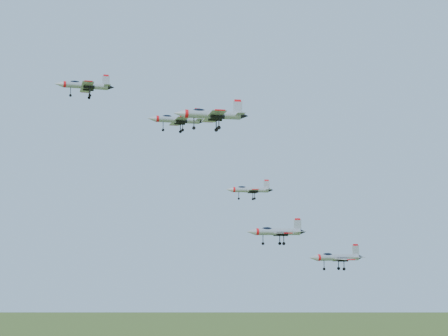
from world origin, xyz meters
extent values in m
cylinder|color=#A5A9B2|center=(-17.75, 11.35, 155.34)|extent=(9.43, 1.47, 1.36)
cone|color=#A5A9B2|center=(-23.40, 11.42, 155.34)|extent=(1.90, 1.38, 1.36)
cone|color=black|center=(-12.32, 11.29, 155.34)|extent=(1.48, 1.17, 1.16)
ellipsoid|color=black|center=(-20.05, 11.38, 155.86)|extent=(2.31, 1.00, 0.86)
cube|color=#A5A9B2|center=(-17.58, 8.42, 155.08)|extent=(2.46, 4.63, 0.15)
cube|color=#A5A9B2|center=(-17.51, 14.28, 155.08)|extent=(2.46, 4.63, 0.15)
cube|color=#A5A9B2|center=(-13.47, 11.30, 156.76)|extent=(1.57, 0.14, 2.20)
cube|color=red|center=(-13.47, 11.30, 157.91)|extent=(1.15, 0.16, 0.37)
cylinder|color=#A5A9B2|center=(-0.38, -1.77, 146.48)|extent=(8.94, 1.46, 1.29)
cone|color=#A5A9B2|center=(-5.72, -1.67, 146.48)|extent=(1.81, 1.32, 1.29)
cone|color=black|center=(4.78, -1.87, 146.48)|extent=(1.41, 1.12, 1.09)
ellipsoid|color=black|center=(-2.55, -1.73, 146.97)|extent=(2.20, 0.97, 0.82)
cube|color=#A5A9B2|center=(-0.23, -4.55, 146.23)|extent=(2.36, 4.40, 0.14)
cube|color=#A5A9B2|center=(-0.12, 1.00, 146.23)|extent=(2.36, 4.40, 0.14)
cube|color=#A5A9B2|center=(3.69, -1.85, 147.82)|extent=(1.49, 0.15, 2.08)
cube|color=red|center=(3.69, -1.85, 148.91)|extent=(1.09, 0.16, 0.35)
cylinder|color=#A5A9B2|center=(1.56, -20.65, 144.12)|extent=(9.92, 2.33, 1.42)
cone|color=#A5A9B2|center=(-4.31, -20.10, 144.12)|extent=(2.09, 1.60, 1.42)
cone|color=black|center=(7.22, -21.18, 144.12)|extent=(1.64, 1.34, 1.21)
ellipsoid|color=black|center=(-0.83, -20.43, 144.65)|extent=(2.49, 1.24, 0.90)
cube|color=#A5A9B2|center=(1.50, -23.72, 143.84)|extent=(2.95, 5.02, 0.15)
cube|color=#A5A9B2|center=(2.07, -17.62, 143.84)|extent=(2.95, 5.02, 0.15)
cube|color=#A5A9B2|center=(6.02, -21.07, 145.59)|extent=(1.64, 0.28, 2.29)
cube|color=red|center=(6.02, -21.07, 146.79)|extent=(1.21, 0.26, 0.38)
cylinder|color=#A5A9B2|center=(16.51, 2.08, 132.94)|extent=(7.76, 2.19, 1.11)
cone|color=#A5A9B2|center=(11.95, 2.73, 132.94)|extent=(1.68, 1.32, 1.11)
cone|color=black|center=(20.90, 1.45, 132.94)|extent=(1.32, 1.10, 0.94)
ellipsoid|color=black|center=(14.65, 2.35, 133.35)|extent=(1.97, 1.06, 0.70)
cube|color=#A5A9B2|center=(16.34, -0.31, 132.72)|extent=(2.47, 3.99, 0.12)
cube|color=#A5A9B2|center=(17.02, 4.42, 132.72)|extent=(2.47, 3.99, 0.12)
cube|color=#A5A9B2|center=(19.97, 1.58, 134.09)|extent=(1.28, 0.28, 1.79)
cube|color=red|center=(19.97, 1.58, 135.03)|extent=(0.95, 0.25, 0.30)
cylinder|color=#A5A9B2|center=(17.92, -9.70, 123.95)|extent=(9.15, 1.61, 1.32)
cone|color=#A5A9B2|center=(12.45, -9.52, 123.95)|extent=(1.87, 1.38, 1.32)
cone|color=black|center=(23.18, -9.87, 123.95)|extent=(1.45, 1.16, 1.12)
ellipsoid|color=black|center=(15.69, -9.63, 124.45)|extent=(2.26, 1.02, 0.84)
cube|color=#A5A9B2|center=(18.03, -12.54, 123.70)|extent=(2.47, 4.53, 0.14)
cube|color=#A5A9B2|center=(18.21, -6.88, 123.70)|extent=(2.47, 4.53, 0.14)
cube|color=#A5A9B2|center=(22.07, -9.84, 125.32)|extent=(1.52, 0.17, 2.13)
cube|color=red|center=(22.07, -9.84, 126.44)|extent=(1.12, 0.18, 0.35)
cylinder|color=#A5A9B2|center=(36.76, 2.09, 118.44)|extent=(10.00, 1.65, 1.44)
cone|color=#A5A9B2|center=(30.78, 1.97, 118.44)|extent=(2.02, 1.48, 1.44)
cone|color=black|center=(42.52, 2.21, 118.44)|extent=(1.58, 1.26, 1.22)
ellipsoid|color=black|center=(34.32, 2.04, 118.98)|extent=(2.46, 1.09, 0.91)
cube|color=#A5A9B2|center=(37.05, -1.01, 118.16)|extent=(2.65, 4.93, 0.16)
cube|color=#A5A9B2|center=(36.91, 5.20, 118.16)|extent=(2.65, 4.93, 0.16)
cube|color=#A5A9B2|center=(41.30, 2.19, 119.93)|extent=(1.66, 0.17, 2.33)
cube|color=red|center=(41.30, 2.19, 121.15)|extent=(1.22, 0.18, 0.39)
camera|label=1|loc=(-27.67, -123.07, 123.30)|focal=50.00mm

